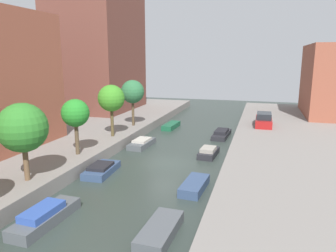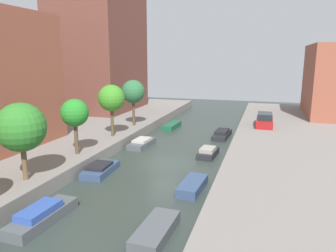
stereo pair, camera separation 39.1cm
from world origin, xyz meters
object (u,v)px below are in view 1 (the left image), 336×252
(moored_boat_right_3, at_px, (209,152))
(street_tree_1, at_px, (23,128))
(parked_car, at_px, (264,120))
(moored_boat_right_2, at_px, (194,186))
(street_tree_2, at_px, (75,114))
(moored_boat_left_4, at_px, (171,126))
(moored_boat_right_1, at_px, (160,231))
(moored_boat_left_3, at_px, (142,143))
(moored_boat_right_4, at_px, (222,134))
(moored_boat_left_1, at_px, (45,216))
(apartment_tower_far, at_px, (97,40))
(street_tree_4, at_px, (133,92))
(street_tree_3, at_px, (111,99))
(moored_boat_left_2, at_px, (101,169))

(moored_boat_right_3, bearing_deg, street_tree_1, -130.46)
(street_tree_1, xyz_separation_m, parked_car, (14.32, 21.49, -2.75))
(moored_boat_right_2, bearing_deg, street_tree_2, 168.53)
(street_tree_2, distance_m, moored_boat_left_4, 16.63)
(street_tree_2, xyz_separation_m, moored_boat_right_1, (9.55, -8.06, -4.00))
(street_tree_2, bearing_deg, moored_boat_left_3, 67.72)
(street_tree_1, relative_size, parked_car, 1.07)
(street_tree_1, xyz_separation_m, moored_boat_right_1, (9.55, -2.27, -4.07))
(moored_boat_left_3, bearing_deg, moored_boat_right_4, 40.55)
(moored_boat_left_1, relative_size, moored_boat_left_4, 1.08)
(moored_boat_left_4, relative_size, moored_boat_right_4, 0.89)
(apartment_tower_far, xyz_separation_m, moored_boat_left_4, (12.81, -5.65, -10.83))
(street_tree_2, xyz_separation_m, parked_car, (14.32, 15.70, -2.68))
(apartment_tower_far, relative_size, street_tree_4, 3.91)
(moored_boat_right_1, bearing_deg, moored_boat_left_1, -175.08)
(moored_boat_left_1, relative_size, moored_boat_right_4, 0.97)
(street_tree_2, bearing_deg, street_tree_4, 90.00)
(street_tree_3, xyz_separation_m, moored_boat_right_2, (10.00, -8.31, -4.43))
(apartment_tower_far, height_order, moored_boat_right_2, apartment_tower_far)
(parked_car, bearing_deg, moored_boat_left_4, 179.48)
(moored_boat_left_1, bearing_deg, moored_boat_left_2, 95.47)
(street_tree_1, height_order, moored_boat_left_2, street_tree_1)
(moored_boat_left_4, xyz_separation_m, moored_boat_right_1, (6.24, -23.86, 0.01))
(street_tree_1, height_order, parked_car, street_tree_1)
(street_tree_2, relative_size, moored_boat_left_1, 1.01)
(street_tree_3, relative_size, moored_boat_right_1, 1.38)
(street_tree_2, distance_m, street_tree_3, 6.29)
(moored_boat_left_2, xyz_separation_m, moored_boat_right_2, (7.38, -0.99, -0.02))
(street_tree_1, relative_size, moored_boat_right_1, 1.35)
(apartment_tower_far, bearing_deg, street_tree_3, -57.96)
(street_tree_3, distance_m, moored_boat_left_3, 5.28)
(moored_boat_left_2, bearing_deg, moored_boat_left_4, 87.68)
(moored_boat_left_2, distance_m, moored_boat_right_2, 7.44)
(street_tree_2, height_order, parked_car, street_tree_2)
(apartment_tower_far, height_order, street_tree_4, apartment_tower_far)
(moored_boat_left_4, height_order, moored_boat_right_3, moored_boat_right_3)
(street_tree_4, height_order, moored_boat_left_2, street_tree_4)
(street_tree_3, height_order, moored_boat_left_3, street_tree_3)
(moored_boat_left_2, height_order, moored_boat_left_4, moored_boat_left_2)
(street_tree_3, relative_size, parked_car, 1.10)
(street_tree_1, relative_size, moored_boat_left_4, 1.21)
(moored_boat_left_2, bearing_deg, moored_boat_right_3, 43.07)
(street_tree_4, xyz_separation_m, parked_car, (14.32, 4.12, -3.20))
(street_tree_2, bearing_deg, moored_boat_right_1, -40.18)
(apartment_tower_far, distance_m, moored_boat_right_4, 23.77)
(moored_boat_left_4, xyz_separation_m, moored_boat_right_2, (6.69, -17.83, 0.01))
(moored_boat_right_2, bearing_deg, moored_boat_left_3, 128.75)
(street_tree_4, bearing_deg, street_tree_3, -90.00)
(moored_boat_left_4, height_order, moored_boat_right_1, moored_boat_right_1)
(moored_boat_right_3, xyz_separation_m, moored_boat_right_4, (0.23, 7.40, -0.01))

